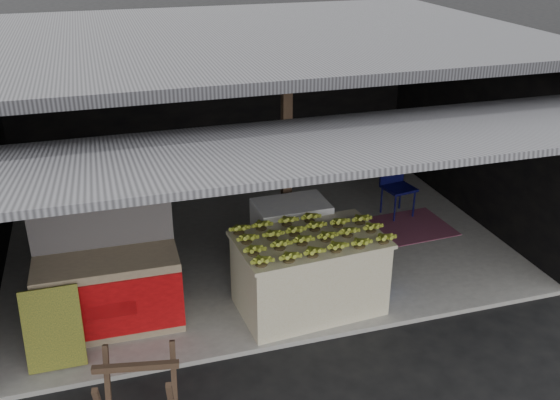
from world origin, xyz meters
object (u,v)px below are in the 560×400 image
object	(u,v)px
banana_table	(309,273)
water_barrel	(375,268)
plastic_chair	(396,181)
neighbor_stall	(109,289)
sawhorse	(138,388)
white_crate	(291,239)

from	to	relation	value
banana_table	water_barrel	world-z (taller)	banana_table
banana_table	plastic_chair	size ratio (longest dim) A/B	1.91
banana_table	neighbor_stall	size ratio (longest dim) A/B	1.10
neighbor_stall	plastic_chair	xyz separation A→B (m)	(4.42, 1.79, 0.06)
water_barrel	banana_table	bearing A→B (deg)	-169.44
water_barrel	sawhorse	bearing A→B (deg)	-153.46
plastic_chair	white_crate	bearing A→B (deg)	-157.98
white_crate	water_barrel	xyz separation A→B (m)	(0.90, -0.63, -0.23)
white_crate	sawhorse	world-z (taller)	white_crate
sawhorse	water_barrel	bearing A→B (deg)	37.32
water_barrel	plastic_chair	size ratio (longest dim) A/B	0.60
sawhorse	neighbor_stall	bearing A→B (deg)	106.34
neighbor_stall	banana_table	bearing A→B (deg)	-6.59
water_barrel	plastic_chair	xyz separation A→B (m)	(1.22, 1.91, 0.27)
white_crate	neighbor_stall	distance (m)	2.36
neighbor_stall	sawhorse	xyz separation A→B (m)	(0.16, -1.65, -0.07)
sawhorse	water_barrel	xyz separation A→B (m)	(3.04, 1.52, -0.13)
white_crate	neighbor_stall	world-z (taller)	neighbor_stall
white_crate	sawhorse	distance (m)	3.04
neighbor_stall	sawhorse	world-z (taller)	neighbor_stall
white_crate	water_barrel	distance (m)	1.12
neighbor_stall	water_barrel	world-z (taller)	neighbor_stall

